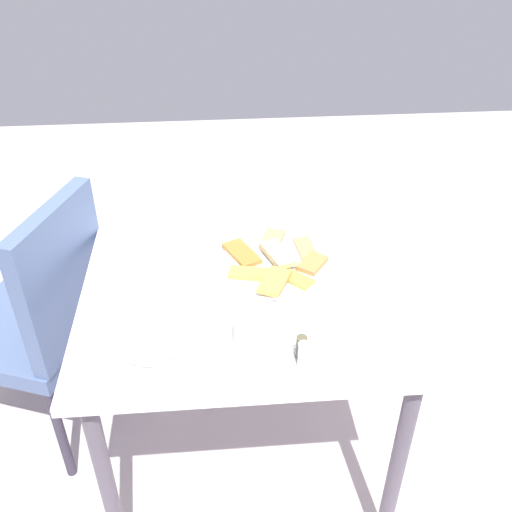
# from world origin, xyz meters

# --- Properties ---
(ground_plane) EXTENTS (6.00, 6.00, 0.00)m
(ground_plane) POSITION_xyz_m (0.00, 0.00, 0.00)
(ground_plane) COLOR #BAAAAB
(dining_table) EXTENTS (1.01, 0.89, 0.74)m
(dining_table) POSITION_xyz_m (0.00, 0.00, 0.66)
(dining_table) COLOR white
(dining_table) RESTS_ON ground_plane
(dining_chair) EXTENTS (0.54, 0.54, 0.92)m
(dining_chair) POSITION_xyz_m (0.09, 0.64, 0.53)
(dining_chair) COLOR #4B5D83
(dining_chair) RESTS_ON ground_plane
(pide_platter) EXTENTS (0.35, 0.33, 0.04)m
(pide_platter) POSITION_xyz_m (-0.02, -0.10, 0.76)
(pide_platter) COLOR white
(pide_platter) RESTS_ON dining_table
(salad_plate_greens) EXTENTS (0.22, 0.22, 0.07)m
(salad_plate_greens) POSITION_xyz_m (-0.33, 0.24, 0.77)
(salad_plate_greens) COLOR white
(salad_plate_greens) RESTS_ON dining_table
(soda_can) EXTENTS (0.07, 0.07, 0.12)m
(soda_can) POSITION_xyz_m (-0.36, 0.01, 0.80)
(soda_can) COLOR silver
(soda_can) RESTS_ON dining_table
(drinking_glass) EXTENTS (0.07, 0.07, 0.09)m
(drinking_glass) POSITION_xyz_m (0.24, 0.01, 0.79)
(drinking_glass) COLOR silver
(drinking_glass) RESTS_ON dining_table
(paper_napkin) EXTENTS (0.13, 0.13, 0.00)m
(paper_napkin) POSITION_xyz_m (0.06, 0.16, 0.75)
(paper_napkin) COLOR white
(paper_napkin) RESTS_ON dining_table
(fork) EXTENTS (0.19, 0.06, 0.00)m
(fork) POSITION_xyz_m (0.06, 0.14, 0.75)
(fork) COLOR silver
(fork) RESTS_ON paper_napkin
(spoon) EXTENTS (0.18, 0.05, 0.00)m
(spoon) POSITION_xyz_m (0.06, 0.17, 0.75)
(spoon) COLOR silver
(spoon) RESTS_ON paper_napkin
(condiment_caddy) EXTENTS (0.11, 0.11, 0.08)m
(condiment_caddy) POSITION_xyz_m (-0.42, -0.11, 0.77)
(condiment_caddy) COLOR #B2B2B7
(condiment_caddy) RESTS_ON dining_table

